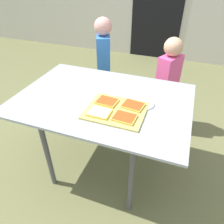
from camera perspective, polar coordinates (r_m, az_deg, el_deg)
name	(u,v)px	position (r m, az deg, el deg)	size (l,w,h in m)	color
ground_plane	(105,164)	(2.06, -1.97, -13.87)	(16.00, 16.00, 0.00)	#63643D
house_door	(158,1)	(4.20, 12.37, 27.30)	(0.90, 0.02, 2.00)	black
dining_table	(103,106)	(1.61, -2.45, 1.57)	(1.28, 0.89, 0.74)	#92969D
cutting_board	(116,110)	(1.42, 1.02, 0.44)	(0.40, 0.33, 0.01)	tan
pizza_slice_near_right	(124,117)	(1.34, 3.36, -1.45)	(0.15, 0.12, 0.02)	gold
pizza_slice_far_left	(107,101)	(1.49, -1.36, 2.93)	(0.16, 0.13, 0.02)	gold
pizza_slice_near_left	(99,112)	(1.38, -3.45, -0.14)	(0.15, 0.12, 0.02)	gold
pizza_slice_far_right	(133,105)	(1.46, 5.67, 1.83)	(0.16, 0.13, 0.02)	gold
plate_white_right	(142,103)	(1.52, 7.98, 2.39)	(0.18, 0.18, 0.01)	white
child_left	(104,61)	(2.42, -2.24, 13.51)	(0.22, 0.27, 1.11)	navy
child_right	(168,79)	(2.25, 14.84, 8.54)	(0.23, 0.28, 1.00)	#492734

